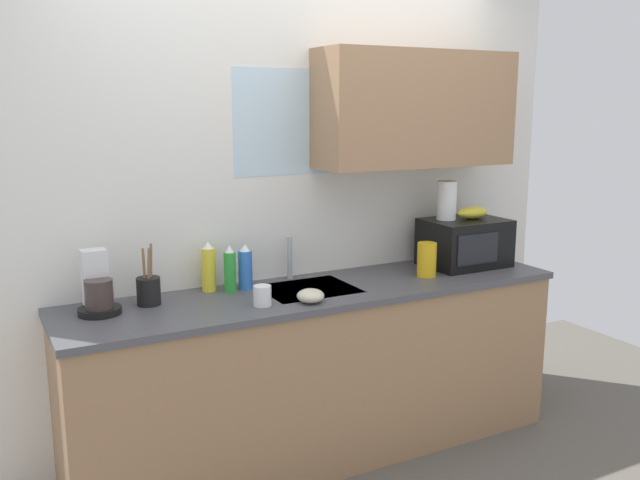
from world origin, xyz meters
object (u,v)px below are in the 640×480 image
(paper_towel_roll, at_px, (447,200))
(utensil_crock, at_px, (149,290))
(mug_white, at_px, (262,296))
(dish_soap_bottle_blue, at_px, (245,268))
(small_bowl, at_px, (311,296))
(microwave, at_px, (465,243))
(dish_soap_bottle_green, at_px, (230,270))
(coffee_maker, at_px, (97,290))
(dish_soap_bottle_yellow, at_px, (209,268))
(cereal_canister, at_px, (427,259))
(banana_bunch, at_px, (473,213))

(paper_towel_roll, bearing_deg, utensil_crock, 179.33)
(utensil_crock, bearing_deg, mug_white, -29.38)
(dish_soap_bottle_blue, bearing_deg, small_bowl, -64.00)
(dish_soap_bottle_blue, bearing_deg, microwave, -5.28)
(paper_towel_roll, bearing_deg, dish_soap_bottle_green, 177.57)
(utensil_crock, bearing_deg, coffee_maker, -177.14)
(dish_soap_bottle_green, bearing_deg, microwave, -4.37)
(microwave, height_order, utensil_crock, utensil_crock)
(dish_soap_bottle_blue, height_order, dish_soap_bottle_yellow, dish_soap_bottle_yellow)
(dish_soap_bottle_yellow, height_order, cereal_canister, dish_soap_bottle_yellow)
(paper_towel_roll, relative_size, mug_white, 2.32)
(microwave, distance_m, dish_soap_bottle_yellow, 1.49)
(dish_soap_bottle_green, xyz_separation_m, small_bowl, (0.27, -0.35, -0.08))
(banana_bunch, xyz_separation_m, dish_soap_bottle_yellow, (-1.53, 0.17, -0.19))
(dish_soap_bottle_blue, bearing_deg, cereal_canister, -12.80)
(cereal_canister, bearing_deg, dish_soap_bottle_blue, 167.20)
(dish_soap_bottle_green, distance_m, small_bowl, 0.45)
(dish_soap_bottle_yellow, distance_m, utensil_crock, 0.34)
(coffee_maker, xyz_separation_m, mug_white, (0.69, -0.25, -0.06))
(microwave, bearing_deg, cereal_canister, -163.83)
(paper_towel_roll, distance_m, mug_white, 1.31)
(utensil_crock, bearing_deg, cereal_canister, -6.61)
(banana_bunch, xyz_separation_m, cereal_canister, (-0.39, -0.10, -0.21))
(banana_bunch, relative_size, cereal_canister, 1.09)
(banana_bunch, distance_m, utensil_crock, 1.87)
(paper_towel_roll, height_order, small_bowl, paper_towel_roll)
(coffee_maker, height_order, mug_white, coffee_maker)
(microwave, distance_m, dish_soap_bottle_blue, 1.31)
(banana_bunch, height_order, dish_soap_bottle_green, banana_bunch)
(paper_towel_roll, height_order, coffee_maker, paper_towel_roll)
(microwave, relative_size, paper_towel_roll, 2.09)
(microwave, xyz_separation_m, utensil_crock, (-1.80, 0.07, -0.06))
(mug_white, bearing_deg, microwave, 7.99)
(banana_bunch, bearing_deg, dish_soap_bottle_blue, 174.98)
(dish_soap_bottle_green, distance_m, dish_soap_bottle_yellow, 0.11)
(dish_soap_bottle_yellow, bearing_deg, banana_bunch, -6.26)
(paper_towel_roll, height_order, mug_white, paper_towel_roll)
(microwave, height_order, cereal_canister, microwave)
(coffee_maker, bearing_deg, banana_bunch, -1.60)
(cereal_canister, xyz_separation_m, small_bowl, (-0.78, -0.15, -0.06))
(microwave, distance_m, coffee_maker, 2.04)
(dish_soap_bottle_yellow, xyz_separation_m, small_bowl, (0.36, -0.42, -0.09))
(small_bowl, bearing_deg, utensil_crock, 154.86)
(cereal_canister, relative_size, small_bowl, 1.42)
(dish_soap_bottle_blue, relative_size, cereal_canister, 1.25)
(microwave, height_order, mug_white, microwave)
(banana_bunch, xyz_separation_m, utensil_crock, (-1.86, 0.07, -0.23))
(banana_bunch, bearing_deg, small_bowl, -167.98)
(coffee_maker, relative_size, small_bowl, 2.15)
(dish_soap_bottle_yellow, distance_m, small_bowl, 0.56)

